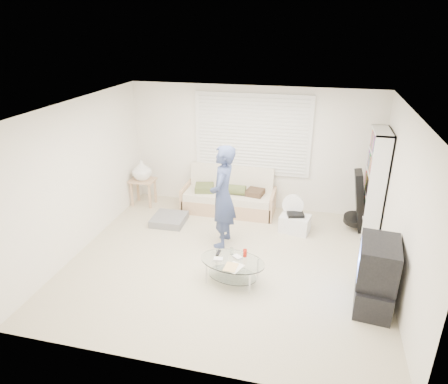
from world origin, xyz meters
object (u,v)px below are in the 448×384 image
(futon_sofa, at_px, (229,197))
(coffee_table, at_px, (232,265))
(tv_unit, at_px, (376,275))
(bookshelf, at_px, (374,183))

(futon_sofa, distance_m, coffee_table, 2.45)
(futon_sofa, distance_m, tv_unit, 3.55)
(futon_sofa, xyz_separation_m, tv_unit, (2.58, -2.43, 0.17))
(futon_sofa, xyz_separation_m, coffee_table, (0.59, -2.38, -0.00))
(futon_sofa, bearing_deg, tv_unit, -43.28)
(bookshelf, xyz_separation_m, tv_unit, (-0.13, -2.21, -0.49))
(futon_sofa, relative_size, coffee_table, 1.75)
(bookshelf, relative_size, coffee_table, 1.81)
(futon_sofa, height_order, coffee_table, futon_sofa)
(coffee_table, bearing_deg, futon_sofa, 104.01)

